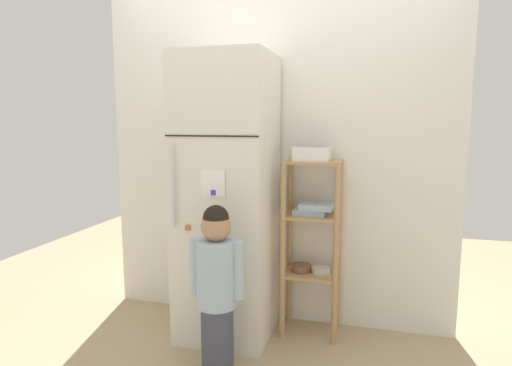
# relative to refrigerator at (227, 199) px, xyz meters

# --- Properties ---
(ground_plane) EXTENTS (6.00, 6.00, 0.00)m
(ground_plane) POSITION_rel_refrigerator_xyz_m (0.25, -0.02, -0.92)
(ground_plane) COLOR tan
(kitchen_wall_back) EXTENTS (2.47, 0.03, 2.34)m
(kitchen_wall_back) POSITION_rel_refrigerator_xyz_m (0.25, 0.31, 0.25)
(kitchen_wall_back) COLOR silver
(kitchen_wall_back) RESTS_ON ground
(refrigerator) EXTENTS (0.59, 0.60, 1.84)m
(refrigerator) POSITION_rel_refrigerator_xyz_m (0.00, 0.00, 0.00)
(refrigerator) COLOR silver
(refrigerator) RESTS_ON ground
(child_standing) EXTENTS (0.31, 0.23, 0.97)m
(child_standing) POSITION_rel_refrigerator_xyz_m (0.10, -0.47, -0.33)
(child_standing) COLOR #444759
(child_standing) RESTS_ON ground
(pantry_shelf_unit) EXTENTS (0.38, 0.28, 1.17)m
(pantry_shelf_unit) POSITION_rel_refrigerator_xyz_m (0.54, 0.14, -0.23)
(pantry_shelf_unit) COLOR tan
(pantry_shelf_unit) RESTS_ON ground
(fruit_bin) EXTENTS (0.23, 0.19, 0.09)m
(fruit_bin) POSITION_rel_refrigerator_xyz_m (0.54, 0.13, 0.29)
(fruit_bin) COLOR white
(fruit_bin) RESTS_ON pantry_shelf_unit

